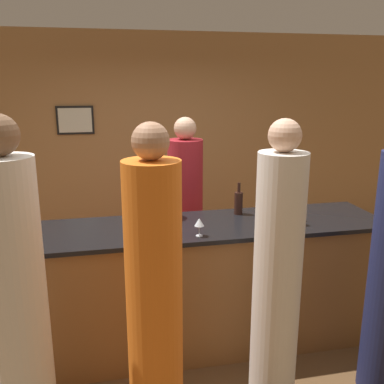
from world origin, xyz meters
name	(u,v)px	position (x,y,z in m)	size (l,w,h in m)	color
ground_plane	(188,343)	(0.00, 0.00, 0.00)	(14.00, 14.00, 0.00)	brown
back_wall	(153,146)	(0.00, 2.23, 1.40)	(8.00, 0.08, 2.80)	#A37547
bar_counter	(188,286)	(0.00, 0.00, 0.54)	(3.29, 0.75, 1.08)	brown
bartender	(185,217)	(0.15, 0.85, 0.88)	(0.35, 0.35, 1.88)	maroon
guest_0	(154,298)	(-0.38, -0.87, 0.93)	(0.34, 0.34, 1.99)	orange
guest_1	(277,280)	(0.44, -0.80, 0.94)	(0.32, 0.32, 1.99)	silver
guest_3	(16,301)	(-1.17, -0.78, 0.96)	(0.35, 0.35, 2.04)	silver
wine_bottle_0	(5,236)	(-1.31, -0.27, 1.19)	(0.07, 0.07, 0.27)	black
wine_bottle_1	(239,202)	(0.50, 0.21, 1.18)	(0.07, 0.07, 0.28)	black
ice_bucket	(165,207)	(-0.14, 0.24, 1.18)	(0.20, 0.20, 0.19)	#9E9993
wine_glass_0	(285,211)	(0.77, -0.15, 1.19)	(0.07, 0.07, 0.16)	silver
wine_glass_1	(199,223)	(0.04, -0.26, 1.19)	(0.07, 0.07, 0.14)	silver
wine_glass_2	(298,205)	(0.92, -0.07, 1.21)	(0.07, 0.07, 0.18)	silver
wine_glass_3	(301,211)	(0.89, -0.18, 1.20)	(0.07, 0.07, 0.16)	silver
wine_glass_4	(161,214)	(-0.22, -0.07, 1.21)	(0.07, 0.07, 0.17)	silver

